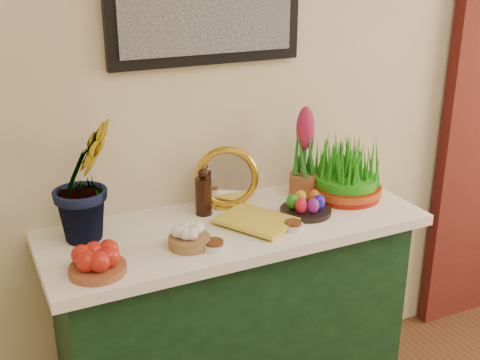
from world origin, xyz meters
name	(u,v)px	position (x,y,z in m)	size (l,w,h in m)	color
sideboard	(235,329)	(-0.38, 2.00, 0.42)	(1.30, 0.45, 0.85)	#163C1E
tablecloth	(234,226)	(-0.38, 2.00, 0.87)	(1.40, 0.55, 0.04)	white
hyacinth_green	(83,161)	(-0.88, 2.11, 1.17)	(0.28, 0.24, 0.56)	#217121
apple_bowl	(97,262)	(-0.92, 1.85, 0.93)	(0.22, 0.22, 0.09)	brown
garlic_basket	(189,238)	(-0.60, 1.89, 0.92)	(0.18, 0.18, 0.08)	#95643C
vinegar_cruet	(203,194)	(-0.45, 2.12, 0.97)	(0.06, 0.06, 0.18)	black
mirror	(227,178)	(-0.34, 2.14, 1.01)	(0.25, 0.14, 0.24)	gold
book	(240,230)	(-0.40, 1.90, 0.91)	(0.18, 0.26, 0.04)	gold
spice_dish_left	(214,245)	(-0.53, 1.84, 0.90)	(0.08, 0.08, 0.03)	silver
spice_dish_right	(293,225)	(-0.21, 1.86, 0.90)	(0.07, 0.07, 0.03)	silver
egg_plate	(306,206)	(-0.10, 1.95, 0.92)	(0.23, 0.23, 0.08)	black
hyacinth_pink	(304,157)	(-0.02, 2.11, 1.06)	(0.11, 0.11, 0.37)	#9C512F
wheatgrass_sabzeh	(346,172)	(0.13, 2.03, 0.99)	(0.29, 0.29, 0.24)	#911506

